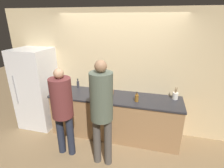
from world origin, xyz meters
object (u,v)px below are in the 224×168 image
object	(u,v)px
fruit_bowl	(107,92)
person_center	(102,106)
refrigerator	(37,88)
bottle_dark	(78,84)
bottle_amber	(137,98)
cup_black	(67,93)
utensil_crock	(175,96)
person_left	(62,106)

from	to	relation	value
fruit_bowl	person_center	bearing A→B (deg)	-78.61
refrigerator	bottle_dark	world-z (taller)	refrigerator
refrigerator	fruit_bowl	world-z (taller)	refrigerator
bottle_amber	cup_black	size ratio (longest dim) A/B	2.35
fruit_bowl	bottle_dark	xyz separation A→B (m)	(-0.73, 0.17, 0.04)
refrigerator	utensil_crock	distance (m)	3.01
refrigerator	fruit_bowl	size ratio (longest dim) A/B	6.12
cup_black	person_center	bearing A→B (deg)	-33.77
bottle_dark	cup_black	xyz separation A→B (m)	(-0.03, -0.46, -0.04)
bottle_dark	cup_black	world-z (taller)	bottle_dark
cup_black	refrigerator	bearing A→B (deg)	167.95
person_left	person_center	world-z (taller)	person_center
refrigerator	person_center	distance (m)	2.00
person_left	cup_black	size ratio (longest dim) A/B	20.24
person_center	cup_black	bearing A→B (deg)	146.23
refrigerator	person_left	world-z (taller)	refrigerator
person_left	cup_black	bearing A→B (deg)	110.60
refrigerator	bottle_amber	size ratio (longest dim) A/B	9.35
person_left	utensil_crock	size ratio (longest dim) A/B	6.70
person_left	utensil_crock	xyz separation A→B (m)	(1.91, 0.95, -0.01)
cup_black	person_left	bearing A→B (deg)	-69.40
utensil_crock	cup_black	size ratio (longest dim) A/B	3.02
fruit_bowl	person_left	bearing A→B (deg)	-121.98
cup_black	bottle_amber	bearing A→B (deg)	3.02
person_center	bottle_dark	xyz separation A→B (m)	(-0.92, 1.09, -0.12)
fruit_bowl	bottle_amber	distance (m)	0.69
bottle_dark	person_center	bearing A→B (deg)	-50.02
fruit_bowl	cup_black	size ratio (longest dim) A/B	3.59
person_center	refrigerator	bearing A→B (deg)	155.75
bottle_dark	bottle_amber	world-z (taller)	bottle_dark
fruit_bowl	utensil_crock	size ratio (longest dim) A/B	1.19
person_left	person_center	xyz separation A→B (m)	(0.73, -0.06, 0.12)
bottle_dark	bottle_amber	distance (m)	1.44
refrigerator	bottle_dark	bearing A→B (deg)	16.84
bottle_amber	person_left	bearing A→B (deg)	-151.44
person_left	bottle_amber	distance (m)	1.36
fruit_bowl	cup_black	distance (m)	0.81
person_left	utensil_crock	bearing A→B (deg)	26.39
person_center	fruit_bowl	bearing A→B (deg)	101.39
cup_black	bottle_dark	bearing A→B (deg)	86.21
person_left	cup_black	world-z (taller)	person_left
refrigerator	person_left	distance (m)	1.33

